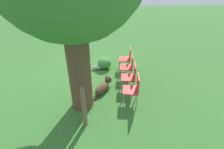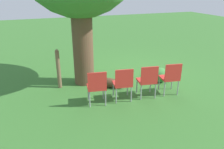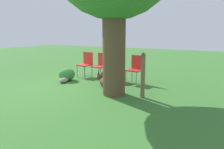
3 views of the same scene
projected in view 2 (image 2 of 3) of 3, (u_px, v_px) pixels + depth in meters
ground_plane at (121, 74)px, 7.20m from camera, size 30.00×30.00×0.00m
dog at (111, 82)px, 6.21m from camera, size 0.73×1.00×0.42m
fence_post at (58, 69)px, 6.05m from camera, size 0.11×0.11×1.12m
red_chair_0 at (171, 76)px, 5.68m from camera, size 0.49×0.50×0.88m
red_chair_1 at (148, 79)px, 5.51m from camera, size 0.49×0.50×0.88m
red_chair_2 at (123, 82)px, 5.34m from camera, size 0.49×0.50×0.88m
red_chair_3 at (97, 85)px, 5.16m from camera, size 0.49×0.50×0.88m
garden_rock at (151, 76)px, 6.85m from camera, size 0.39×0.20×0.16m
low_shrub at (159, 75)px, 6.58m from camera, size 0.53×0.53×0.42m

